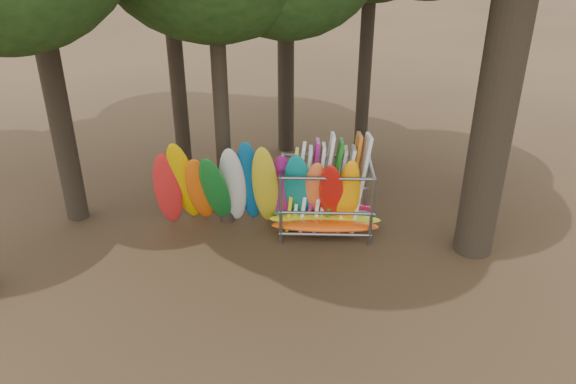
{
  "coord_description": "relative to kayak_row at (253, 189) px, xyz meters",
  "views": [
    {
      "loc": [
        0.59,
        -11.67,
        8.02
      ],
      "look_at": [
        0.14,
        1.5,
        1.4
      ],
      "focal_mm": 35.0,
      "sensor_mm": 36.0,
      "label": 1
    }
  ],
  "objects": [
    {
      "name": "kayak_row",
      "position": [
        0.0,
        0.0,
        0.0
      ],
      "size": [
        5.66,
        2.05,
        3.01
      ],
      "color": "red",
      "rests_on": "ground"
    },
    {
      "name": "ground",
      "position": [
        0.82,
        -1.83,
        -1.3
      ],
      "size": [
        120.0,
        120.0,
        0.0
      ],
      "primitive_type": "plane",
      "color": "#47331E",
      "rests_on": "ground"
    },
    {
      "name": "storage_rack",
      "position": [
        1.97,
        0.14,
        -0.35
      ],
      "size": [
        3.09,
        1.59,
        2.81
      ],
      "color": "slate",
      "rests_on": "ground"
    }
  ]
}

